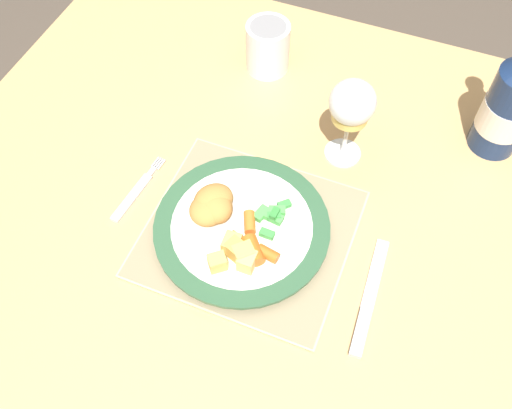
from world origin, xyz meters
name	(u,v)px	position (x,y,z in m)	size (l,w,h in m)	color
ground_plane	(275,352)	(0.00, 0.00, 0.00)	(6.00, 6.00, 0.00)	#4C4238
dining_table	(286,227)	(0.00, 0.00, 0.64)	(1.15, 0.89, 0.74)	tan
placemat	(249,233)	(-0.03, -0.09, 0.74)	(0.30, 0.28, 0.01)	#CCB789
dinner_plate	(242,228)	(-0.04, -0.09, 0.76)	(0.26, 0.26, 0.02)	white
breaded_croquettes	(212,205)	(-0.09, -0.09, 0.78)	(0.08, 0.09, 0.04)	#B77F3D
green_beans_pile	(273,215)	(0.00, -0.07, 0.77)	(0.05, 0.07, 0.02)	green
glazed_carrots	(252,244)	(-0.01, -0.12, 0.78)	(0.08, 0.09, 0.02)	#CC5119
fork	(135,193)	(-0.23, -0.09, 0.74)	(0.03, 0.14, 0.01)	silver
table_knife	(367,306)	(0.17, -0.14, 0.74)	(0.03, 0.19, 0.01)	silver
wine_glass	(352,106)	(0.05, 0.11, 0.85)	(0.07, 0.07, 0.16)	silver
bottle	(511,103)	(0.28, 0.23, 0.84)	(0.08, 0.08, 0.27)	navy
roast_potatoes	(236,254)	(-0.03, -0.15, 0.78)	(0.07, 0.06, 0.03)	#DBB256
drinking_cup	(268,46)	(-0.14, 0.26, 0.79)	(0.08, 0.08, 0.09)	white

